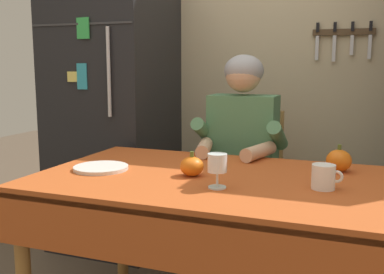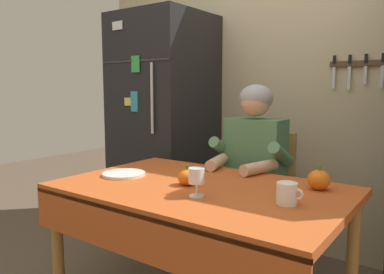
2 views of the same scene
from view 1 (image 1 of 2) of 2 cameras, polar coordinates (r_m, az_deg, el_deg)
name	(u,v)px [view 1 (image 1 of 2)]	position (r m, az deg, el deg)	size (l,w,h in m)	color
back_wall_assembly	(279,47)	(3.04, 10.83, 10.92)	(3.70, 0.13, 2.60)	#BCAD89
refrigerator	(114,110)	(3.04, -9.73, 3.40)	(0.68, 0.71, 1.80)	black
dining_table	(207,197)	(1.89, 1.85, -7.45)	(1.40, 0.90, 0.74)	#9E6B33
chair_behind_person	(247,184)	(2.67, 6.94, -5.79)	(0.40, 0.40, 0.93)	tan
seated_person	(240,151)	(2.44, 5.96, -1.75)	(0.47, 0.55, 1.25)	#38384C
coffee_mug	(324,177)	(1.75, 16.13, -4.79)	(0.11, 0.09, 0.09)	white
wine_glass	(217,165)	(1.69, 3.18, -3.47)	(0.07, 0.07, 0.13)	white
pumpkin_large	(339,161)	(2.05, 17.85, -2.82)	(0.11, 0.11, 0.12)	orange
pumpkin_medium	(192,166)	(1.88, -0.02, -3.68)	(0.10, 0.10, 0.10)	orange
serving_tray	(101,168)	(2.03, -11.30, -3.80)	(0.24, 0.24, 0.02)	silver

